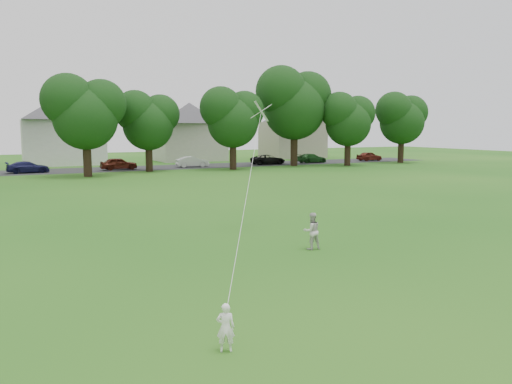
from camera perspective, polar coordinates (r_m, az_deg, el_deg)
name	(u,v)px	position (r m, az deg, el deg)	size (l,w,h in m)	color
ground	(246,283)	(14.39, -1.14, -10.34)	(160.00, 160.00, 0.00)	#195814
street	(74,171)	(54.91, -20.10, 2.32)	(90.00, 7.00, 0.01)	#2D2D30
toddler	(226,327)	(10.11, -3.50, -15.20)	(0.36, 0.24, 0.99)	white
older_boy	(312,231)	(18.17, 6.39, -4.46)	(0.65, 0.51, 1.35)	beige
kite	(250,176)	(15.33, -0.70, 1.79)	(3.43, 5.71, 12.67)	white
tree_row	(112,106)	(49.99, -16.13, 9.39)	(81.33, 9.43, 11.68)	black
parked_cars	(120,164)	(54.53, -15.33, 3.11)	(70.86, 2.49, 1.29)	black
house_row	(43,121)	(64.53, -23.15, 7.45)	(76.64, 13.46, 10.30)	silver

